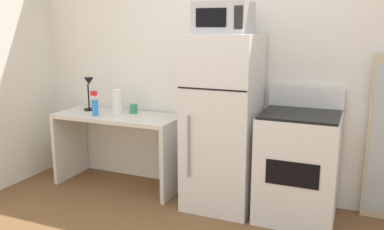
# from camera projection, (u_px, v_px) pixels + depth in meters

# --- Properties ---
(wall_back_white) EXTENTS (5.00, 0.10, 2.60)m
(wall_back_white) POSITION_uv_depth(u_px,v_px,m) (235.00, 61.00, 3.80)
(wall_back_white) COLOR white
(wall_back_white) RESTS_ON ground
(desk) EXTENTS (1.28, 0.53, 0.75)m
(desk) POSITION_uv_depth(u_px,v_px,m) (118.00, 135.00, 4.09)
(desk) COLOR silver
(desk) RESTS_ON ground
(desk_lamp) EXTENTS (0.14, 0.12, 0.35)m
(desk_lamp) POSITION_uv_depth(u_px,v_px,m) (89.00, 88.00, 4.17)
(desk_lamp) COLOR black
(desk_lamp) RESTS_ON desk
(coffee_mug) EXTENTS (0.08, 0.08, 0.09)m
(coffee_mug) POSITION_uv_depth(u_px,v_px,m) (134.00, 109.00, 4.09)
(coffee_mug) COLOR #338C66
(coffee_mug) RESTS_ON desk
(paper_towel_roll) EXTENTS (0.11, 0.11, 0.24)m
(paper_towel_roll) POSITION_uv_depth(u_px,v_px,m) (117.00, 102.00, 4.08)
(paper_towel_roll) COLOR white
(paper_towel_roll) RESTS_ON desk
(spray_bottle) EXTENTS (0.06, 0.06, 0.25)m
(spray_bottle) POSITION_uv_depth(u_px,v_px,m) (95.00, 106.00, 3.96)
(spray_bottle) COLOR #2D8CEA
(spray_bottle) RESTS_ON desk
(refrigerator) EXTENTS (0.61, 0.63, 1.56)m
(refrigerator) POSITION_uv_depth(u_px,v_px,m) (223.00, 123.00, 3.58)
(refrigerator) COLOR white
(refrigerator) RESTS_ON ground
(microwave) EXTENTS (0.46, 0.35, 0.26)m
(microwave) POSITION_uv_depth(u_px,v_px,m) (223.00, 18.00, 3.36)
(microwave) COLOR #B7B7BC
(microwave) RESTS_ON refrigerator
(oven_range) EXTENTS (0.64, 0.61, 1.10)m
(oven_range) POSITION_uv_depth(u_px,v_px,m) (298.00, 165.00, 3.39)
(oven_range) COLOR white
(oven_range) RESTS_ON ground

